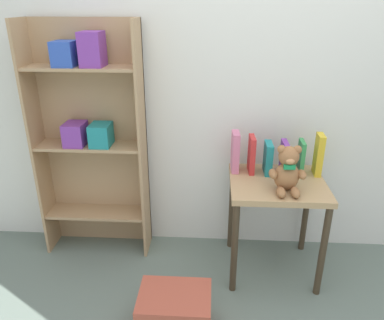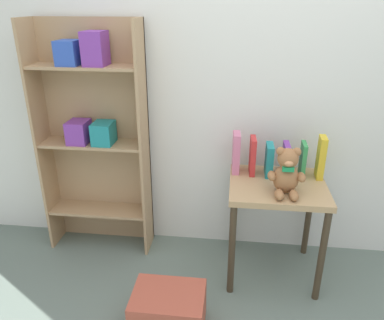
% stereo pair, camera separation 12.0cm
% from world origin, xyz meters
% --- Properties ---
extents(wall_back, '(4.80, 0.06, 2.50)m').
position_xyz_m(wall_back, '(0.00, 1.30, 1.25)').
color(wall_back, silver).
rests_on(wall_back, ground_plane).
extents(bookshelf_side, '(0.70, 0.22, 1.55)m').
position_xyz_m(bookshelf_side, '(-0.97, 1.17, 0.86)').
color(bookshelf_side, tan).
rests_on(bookshelf_side, ground_plane).
extents(display_table, '(0.57, 0.50, 0.64)m').
position_xyz_m(display_table, '(0.21, 0.97, 0.53)').
color(display_table, tan).
rests_on(display_table, ground_plane).
extents(teddy_bear, '(0.21, 0.19, 0.27)m').
position_xyz_m(teddy_bear, '(0.24, 0.85, 0.76)').
color(teddy_bear, '#99663D').
rests_on(teddy_bear, display_table).
extents(book_standing_pink, '(0.05, 0.13, 0.25)m').
position_xyz_m(book_standing_pink, '(-0.04, 1.11, 0.76)').
color(book_standing_pink, '#D17093').
rests_on(book_standing_pink, display_table).
extents(book_standing_red, '(0.04, 0.13, 0.23)m').
position_xyz_m(book_standing_red, '(0.06, 1.10, 0.75)').
color(book_standing_red, red).
rests_on(book_standing_red, display_table).
extents(book_standing_teal, '(0.04, 0.14, 0.20)m').
position_xyz_m(book_standing_teal, '(0.16, 1.09, 0.74)').
color(book_standing_teal, teal).
rests_on(book_standing_teal, display_table).
extents(book_standing_purple, '(0.03, 0.15, 0.20)m').
position_xyz_m(book_standing_purple, '(0.26, 1.10, 0.74)').
color(book_standing_purple, purple).
rests_on(book_standing_purple, display_table).
extents(book_standing_green, '(0.03, 0.13, 0.21)m').
position_xyz_m(book_standing_green, '(0.36, 1.10, 0.74)').
color(book_standing_green, '#33934C').
rests_on(book_standing_green, display_table).
extents(book_standing_yellow, '(0.04, 0.11, 0.26)m').
position_xyz_m(book_standing_yellow, '(0.46, 1.08, 0.77)').
color(book_standing_yellow, gold).
rests_on(book_standing_yellow, display_table).
extents(storage_bin, '(0.38, 0.28, 0.24)m').
position_xyz_m(storage_bin, '(-0.36, 0.42, 0.12)').
color(storage_bin, '#AD4C38').
rests_on(storage_bin, ground_plane).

